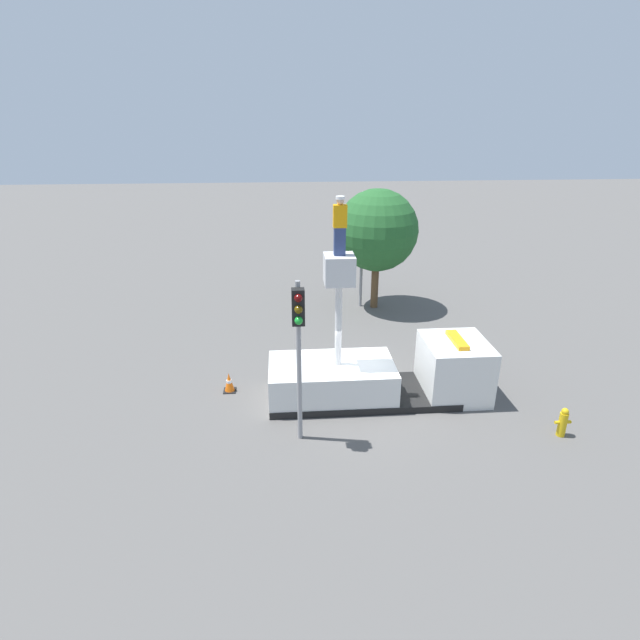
{
  "coord_description": "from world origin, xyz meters",
  "views": [
    {
      "loc": [
        -2.55,
        -14.58,
        8.85
      ],
      "look_at": [
        -1.51,
        -1.09,
        3.31
      ],
      "focal_mm": 28.0,
      "sensor_mm": 36.0,
      "label": 1
    }
  ],
  "objects_px": {
    "traffic_light_across": "(363,228)",
    "fire_hydrant": "(563,422)",
    "traffic_cone_rear": "(229,383)",
    "traffic_light_pole": "(299,333)",
    "bucket_truck": "(380,375)",
    "worker": "(340,226)",
    "tree_left_bg": "(377,231)"
  },
  "relations": [
    {
      "from": "worker",
      "to": "traffic_light_pole",
      "type": "distance_m",
      "value": 3.59
    },
    {
      "from": "bucket_truck",
      "to": "traffic_cone_rear",
      "type": "bearing_deg",
      "value": 171.88
    },
    {
      "from": "traffic_cone_rear",
      "to": "tree_left_bg",
      "type": "xyz_separation_m",
      "value": [
        6.46,
        7.8,
        3.52
      ]
    },
    {
      "from": "traffic_light_pole",
      "to": "traffic_cone_rear",
      "type": "distance_m",
      "value": 4.96
    },
    {
      "from": "traffic_light_pole",
      "to": "tree_left_bg",
      "type": "relative_size",
      "value": 0.84
    },
    {
      "from": "traffic_light_across",
      "to": "traffic_light_pole",
      "type": "bearing_deg",
      "value": -107.58
    },
    {
      "from": "traffic_cone_rear",
      "to": "traffic_light_pole",
      "type": "bearing_deg",
      "value": -52.53
    },
    {
      "from": "fire_hydrant",
      "to": "traffic_cone_rear",
      "type": "distance_m",
      "value": 10.66
    },
    {
      "from": "traffic_light_across",
      "to": "tree_left_bg",
      "type": "relative_size",
      "value": 0.97
    },
    {
      "from": "traffic_light_across",
      "to": "fire_hydrant",
      "type": "relative_size",
      "value": 6.02
    },
    {
      "from": "worker",
      "to": "traffic_light_across",
      "type": "xyz_separation_m",
      "value": [
        2.11,
        8.59,
        -1.87
      ]
    },
    {
      "from": "worker",
      "to": "traffic_light_pole",
      "type": "xyz_separation_m",
      "value": [
        -1.34,
        -2.32,
        -2.39
      ]
    },
    {
      "from": "traffic_light_pole",
      "to": "traffic_light_across",
      "type": "height_order",
      "value": "traffic_light_across"
    },
    {
      "from": "bucket_truck",
      "to": "traffic_cone_rear",
      "type": "relative_size",
      "value": 10.54
    },
    {
      "from": "traffic_light_pole",
      "to": "tree_left_bg",
      "type": "distance_m",
      "value": 11.62
    },
    {
      "from": "fire_hydrant",
      "to": "tree_left_bg",
      "type": "xyz_separation_m",
      "value": [
        -3.65,
        11.2,
        3.39
      ]
    },
    {
      "from": "bucket_truck",
      "to": "traffic_light_across",
      "type": "xyz_separation_m",
      "value": [
        0.66,
        8.59,
        3.16
      ]
    },
    {
      "from": "tree_left_bg",
      "to": "fire_hydrant",
      "type": "bearing_deg",
      "value": -71.96
    },
    {
      "from": "traffic_light_pole",
      "to": "fire_hydrant",
      "type": "relative_size",
      "value": 5.21
    },
    {
      "from": "worker",
      "to": "tree_left_bg",
      "type": "height_order",
      "value": "worker"
    },
    {
      "from": "traffic_light_across",
      "to": "fire_hydrant",
      "type": "height_order",
      "value": "traffic_light_across"
    },
    {
      "from": "fire_hydrant",
      "to": "worker",
      "type": "bearing_deg",
      "value": 157.51
    },
    {
      "from": "worker",
      "to": "traffic_light_across",
      "type": "distance_m",
      "value": 9.04
    },
    {
      "from": "tree_left_bg",
      "to": "bucket_truck",
      "type": "bearing_deg",
      "value": -98.85
    },
    {
      "from": "traffic_cone_rear",
      "to": "bucket_truck",
      "type": "bearing_deg",
      "value": -8.12
    },
    {
      "from": "bucket_truck",
      "to": "tree_left_bg",
      "type": "bearing_deg",
      "value": 81.15
    },
    {
      "from": "traffic_cone_rear",
      "to": "traffic_light_across",
      "type": "bearing_deg",
      "value": 53.6
    },
    {
      "from": "bucket_truck",
      "to": "fire_hydrant",
      "type": "height_order",
      "value": "bucket_truck"
    },
    {
      "from": "worker",
      "to": "fire_hydrant",
      "type": "relative_size",
      "value": 1.86
    },
    {
      "from": "traffic_cone_rear",
      "to": "tree_left_bg",
      "type": "relative_size",
      "value": 0.12
    },
    {
      "from": "worker",
      "to": "bucket_truck",
      "type": "bearing_deg",
      "value": 0.0
    },
    {
      "from": "fire_hydrant",
      "to": "tree_left_bg",
      "type": "bearing_deg",
      "value": 108.04
    }
  ]
}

